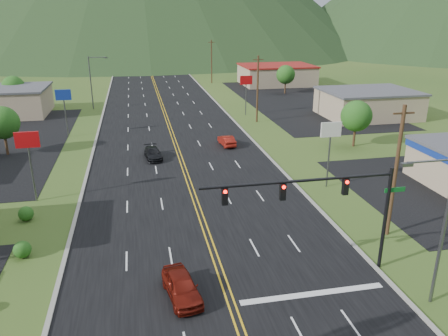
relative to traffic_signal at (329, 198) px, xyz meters
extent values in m
cylinder|color=black|center=(4.02, 0.00, -1.83)|extent=(0.24, 0.24, 7.00)
cylinder|color=black|center=(-1.98, 0.00, 1.27)|extent=(12.00, 0.18, 0.18)
cube|color=#0C591E|center=(4.42, 0.00, 0.17)|extent=(1.40, 0.06, 0.30)
cube|color=black|center=(1.02, 0.00, 0.67)|extent=(0.35, 0.28, 1.05)
sphere|color=#FF0C05|center=(1.02, -0.18, 1.02)|extent=(0.22, 0.22, 0.22)
cube|color=black|center=(-2.98, 0.00, 0.67)|extent=(0.35, 0.28, 1.05)
sphere|color=#FF0C05|center=(-2.98, -0.18, 1.02)|extent=(0.22, 0.22, 0.22)
cube|color=black|center=(-6.48, 0.00, 0.67)|extent=(0.35, 0.28, 1.05)
sphere|color=#FF0C05|center=(-6.48, -0.18, 1.02)|extent=(0.22, 0.22, 0.22)
cylinder|color=#59595E|center=(5.02, -4.00, -0.83)|extent=(0.20, 0.20, 9.00)
cylinder|color=#59595E|center=(3.58, -4.00, 3.47)|extent=(2.88, 0.12, 0.12)
cube|color=#59595E|center=(2.14, -4.00, 3.37)|extent=(0.60, 0.25, 0.18)
cylinder|color=#59595E|center=(-18.48, 56.00, -0.83)|extent=(0.20, 0.20, 9.00)
cylinder|color=#59595E|center=(-17.04, 56.00, 3.47)|extent=(2.88, 0.12, 0.12)
cube|color=#59595E|center=(-15.60, 56.00, 3.37)|extent=(0.60, 0.25, 0.18)
cube|color=tan|center=(25.52, 41.00, -3.33)|extent=(14.00, 11.00, 4.00)
cube|color=#4C4C51|center=(25.52, 41.00, -1.18)|extent=(14.40, 11.40, 0.30)
cube|color=tan|center=(21.52, 76.00, -3.23)|extent=(16.00, 12.00, 4.20)
cube|color=maroon|center=(21.52, 76.00, -0.98)|extent=(16.40, 12.40, 0.30)
cylinder|color=#59595E|center=(-20.48, 16.00, -2.83)|extent=(0.16, 0.16, 5.00)
cube|color=#B60A0E|center=(-20.48, 16.00, 0.37)|extent=(2.00, 0.18, 1.40)
cylinder|color=#59595E|center=(-20.48, 38.00, -2.83)|extent=(0.16, 0.16, 5.00)
cube|color=navy|center=(-20.48, 38.00, 0.37)|extent=(2.00, 0.18, 1.40)
cylinder|color=#59595E|center=(6.52, 14.00, -2.83)|extent=(0.16, 0.16, 5.00)
cube|color=white|center=(6.52, 14.00, 0.37)|extent=(2.00, 0.18, 1.40)
cylinder|color=#59595E|center=(6.52, 46.00, -2.83)|extent=(0.16, 0.16, 5.00)
cube|color=#B60A0E|center=(6.52, 46.00, 0.37)|extent=(2.00, 0.18, 1.40)
cylinder|color=#382314|center=(-26.48, 31.00, -3.83)|extent=(0.30, 0.30, 3.00)
sphere|color=#1D5017|center=(-26.48, 31.00, -1.43)|extent=(3.84, 3.84, 3.84)
cylinder|color=#382314|center=(-31.48, 58.00, -3.83)|extent=(0.30, 0.30, 3.00)
sphere|color=#1D5017|center=(-31.48, 58.00, -1.43)|extent=(3.84, 3.84, 3.84)
cylinder|color=#382314|center=(15.52, 26.00, -3.83)|extent=(0.30, 0.30, 3.00)
sphere|color=#1D5017|center=(15.52, 26.00, -1.43)|extent=(3.84, 3.84, 3.84)
cylinder|color=#382314|center=(19.52, 64.00, -3.83)|extent=(0.30, 0.30, 3.00)
sphere|color=#1D5017|center=(19.52, 64.00, -1.43)|extent=(3.84, 3.84, 3.84)
cylinder|color=#382314|center=(7.02, 4.00, -0.33)|extent=(0.28, 0.28, 10.00)
cube|color=#382314|center=(7.02, 4.00, 4.07)|extent=(1.60, 0.12, 0.12)
cylinder|color=#382314|center=(7.02, 41.00, -0.33)|extent=(0.28, 0.28, 10.00)
cube|color=#382314|center=(7.02, 41.00, 4.07)|extent=(1.60, 0.12, 0.12)
cylinder|color=#382314|center=(7.02, 81.00, -0.33)|extent=(0.28, 0.28, 10.00)
cube|color=#382314|center=(7.02, 81.00, 4.07)|extent=(1.60, 0.12, 0.12)
cylinder|color=#382314|center=(7.02, 121.00, -0.33)|extent=(0.28, 0.28, 10.00)
cube|color=#382314|center=(7.02, 121.00, 4.07)|extent=(1.60, 0.12, 0.12)
imported|color=#65130B|center=(-9.22, -0.71, -4.60)|extent=(2.40, 4.50, 1.46)
imported|color=black|center=(-9.58, 25.91, -4.71)|extent=(2.18, 4.44, 1.24)
imported|color=maroon|center=(-0.17, 29.40, -4.68)|extent=(1.73, 4.06, 1.30)
camera|label=1|loc=(-11.14, -22.60, 10.66)|focal=35.00mm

